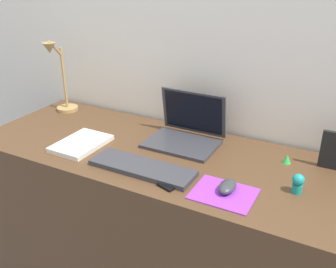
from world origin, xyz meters
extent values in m
cube|color=silver|center=(0.00, 0.34, 0.76)|extent=(2.88, 0.05, 1.52)
cube|color=#4C331E|center=(0.00, 0.00, 0.37)|extent=(1.68, 0.61, 0.74)
cube|color=#333338|center=(0.02, 0.10, 0.75)|extent=(0.30, 0.21, 0.01)
cube|color=#333338|center=(0.02, 0.22, 0.85)|extent=(0.30, 0.04, 0.20)
cube|color=black|center=(0.02, 0.21, 0.85)|extent=(0.27, 0.03, 0.17)
cube|color=#333338|center=(-0.02, -0.16, 0.75)|extent=(0.41, 0.13, 0.02)
cube|color=purple|center=(0.31, -0.17, 0.74)|extent=(0.21, 0.17, 0.00)
ellipsoid|color=#333338|center=(0.32, -0.15, 0.76)|extent=(0.06, 0.10, 0.03)
cube|color=black|center=(0.14, -0.18, 0.74)|extent=(0.10, 0.14, 0.01)
cylinder|color=#A5844C|center=(-0.70, 0.20, 0.75)|extent=(0.11, 0.11, 0.02)
cylinder|color=#A5844C|center=(-0.70, 0.20, 0.91)|extent=(0.01, 0.01, 0.31)
cylinder|color=#A5844C|center=(-0.70, 0.16, 1.08)|extent=(0.01, 0.08, 0.08)
cone|color=#A5844C|center=(-0.70, 0.12, 1.08)|extent=(0.06, 0.06, 0.05)
cube|color=silver|center=(-0.36, -0.11, 0.75)|extent=(0.17, 0.24, 0.02)
cylinder|color=teal|center=(0.53, -0.05, 0.76)|extent=(0.03, 0.03, 0.03)
sphere|color=teal|center=(0.53, -0.05, 0.79)|extent=(0.04, 0.04, 0.04)
cone|color=green|center=(0.46, 0.15, 0.76)|extent=(0.03, 0.03, 0.04)
camera|label=1|loc=(0.66, -1.23, 1.46)|focal=40.71mm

